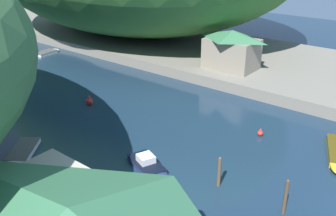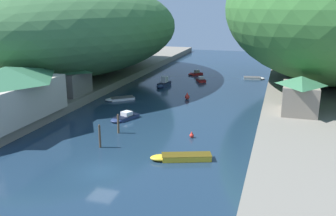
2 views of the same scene
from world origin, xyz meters
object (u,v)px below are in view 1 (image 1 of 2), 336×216
boat_yellow_tender (5,75)px  channel_buoy_near (89,101)px  boat_moored_right (48,52)px  right_bank_cottage (232,49)px  boat_navy_launch (21,154)px  boat_small_dinghy (149,166)px  channel_buoy_far (260,133)px

boat_yellow_tender → channel_buoy_near: bearing=-114.3°
boat_moored_right → channel_buoy_near: 22.37m
boat_yellow_tender → channel_buoy_near: (1.05, -14.93, 0.11)m
right_bank_cottage → boat_navy_launch: bearing=172.4°
right_bank_cottage → channel_buoy_near: right_bank_cottage is taller
right_bank_cottage → boat_navy_launch: right_bank_cottage is taller
boat_small_dinghy → channel_buoy_far: 11.12m
boat_yellow_tender → channel_buoy_far: (5.97, -32.26, -0.03)m
boat_moored_right → boat_navy_launch: bearing=-45.6°
boat_small_dinghy → channel_buoy_far: bearing=179.4°
boat_moored_right → channel_buoy_far: (-4.19, -37.76, 0.10)m
boat_small_dinghy → channel_buoy_near: 14.21m
boat_navy_launch → boat_moored_right: bearing=-77.8°
right_bank_cottage → boat_small_dinghy: right_bank_cottage is taller
channel_buoy_near → channel_buoy_far: 18.02m
boat_small_dinghy → channel_buoy_far: size_ratio=6.16×
channel_buoy_near → right_bank_cottage: bearing=-23.7°
boat_yellow_tender → channel_buoy_near: channel_buoy_near is taller
right_bank_cottage → channel_buoy_far: (-11.87, -9.97, -3.47)m
boat_moored_right → channel_buoy_far: channel_buoy_far is taller
channel_buoy_far → channel_buoy_near: bearing=105.9°
right_bank_cottage → channel_buoy_near: size_ratio=5.86×
boat_navy_launch → boat_yellow_tender: bearing=-65.4°
right_bank_cottage → boat_yellow_tender: (-17.84, 22.29, -3.44)m
channel_buoy_near → boat_small_dinghy: bearing=-112.3°
boat_moored_right → channel_buoy_far: 38.00m
boat_moored_right → boat_small_dinghy: (-14.50, -33.58, 0.11)m
channel_buoy_far → boat_moored_right: bearing=83.7°
channel_buoy_far → boat_navy_launch: bearing=138.3°
boat_small_dinghy → boat_navy_launch: bearing=-40.7°
right_bank_cottage → channel_buoy_near: (-16.80, 7.36, -3.32)m
boat_yellow_tender → boat_moored_right: boat_yellow_tender is taller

